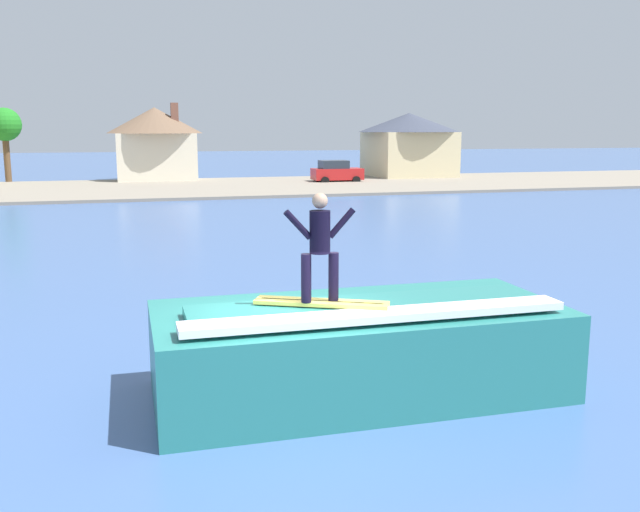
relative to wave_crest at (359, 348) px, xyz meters
name	(u,v)px	position (x,y,z in m)	size (l,w,h in m)	color
ground_plane	(285,415)	(-1.39, -0.57, -0.77)	(260.00, 260.00, 0.00)	#3E5E96
wave_crest	(359,348)	(0.00, 0.00, 0.00)	(6.66, 2.93, 1.64)	#277A72
surfboard	(321,303)	(-0.73, -0.29, 0.90)	(2.05, 1.29, 0.06)	#EAD159
surfer	(320,242)	(-0.77, -0.32, 1.87)	(1.14, 0.32, 1.69)	black
shoreline_bank	(158,188)	(-1.39, 41.43, -0.67)	(120.00, 17.08, 0.20)	gray
car_far_shore	(336,172)	(12.78, 43.51, 0.17)	(3.99, 2.19, 1.86)	red
house_gabled_white	(409,142)	(20.89, 48.09, 2.43)	(9.00, 9.00, 5.73)	beige
house_small_cottage	(155,140)	(-1.05, 49.55, 2.68)	(7.80, 7.80, 6.44)	beige
tree_short_bushy	(4,126)	(-12.58, 49.92, 3.78)	(2.61, 2.61, 5.99)	brown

